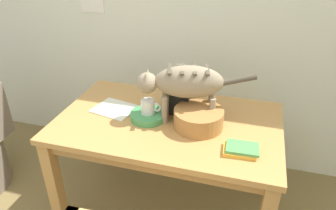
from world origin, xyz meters
name	(u,v)px	position (x,y,z in m)	size (l,w,h in m)	color
wall_rear	(187,5)	(0.00, 1.97, 1.25)	(5.09, 0.11, 2.50)	silver
dining_table	(168,133)	(0.07, 1.23, 0.64)	(1.31, 0.80, 0.73)	#BE8949
cat	(184,83)	(0.16, 1.26, 0.97)	(0.65, 0.24, 0.34)	gray
saucer_bowl	(148,116)	(-0.05, 1.21, 0.75)	(0.21, 0.21, 0.04)	#419353
coffee_mug	(148,107)	(-0.04, 1.21, 0.82)	(0.12, 0.08, 0.08)	silver
magazine	(115,109)	(-0.28, 1.26, 0.74)	(0.25, 0.21, 0.01)	silver
book_stack	(241,150)	(0.51, 1.03, 0.75)	(0.18, 0.13, 0.04)	gold
wicker_basket	(198,118)	(0.26, 1.21, 0.79)	(0.28, 0.28, 0.11)	#AB733B
toaster	(182,96)	(0.12, 1.39, 0.82)	(0.12, 0.20, 0.18)	black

